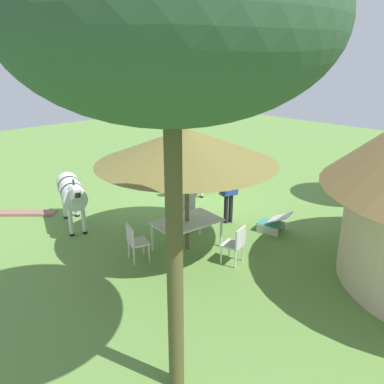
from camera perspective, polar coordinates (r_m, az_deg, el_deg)
name	(u,v)px	position (r m, az deg, el deg)	size (l,w,h in m)	color
ground_plane	(194,216)	(11.46, 0.33, -3.51)	(36.00, 36.00, 0.00)	#618D3F
shade_umbrella	(187,146)	(8.72, -0.80, 6.81)	(4.16, 4.16, 2.97)	brown
patio_dining_table	(187,223)	(9.33, -0.75, -4.66)	(1.68, 1.14, 0.74)	silver
patio_chair_east_end	(135,240)	(8.96, -8.45, -7.02)	(0.53, 0.55, 0.90)	silver
patio_chair_west_end	(236,243)	(8.80, 6.50, -7.44)	(0.52, 0.51, 0.90)	silver
patio_chair_near_lawn	(187,208)	(10.61, -0.68, -2.43)	(0.61, 0.61, 0.90)	silver
guest_beside_umbrella	(229,189)	(10.71, 5.48, 0.47)	(0.56, 0.37, 1.68)	black
standing_watcher	(167,156)	(13.99, -3.74, 5.27)	(0.55, 0.42, 1.74)	black
striped_lounge_chair	(273,223)	(10.63, 11.89, -4.43)	(0.70, 0.92, 0.58)	#3A8D75
zebra_nearest_camera	(211,166)	(13.08, 2.78, 3.78)	(2.24, 0.79, 1.47)	silver
zebra_by_umbrella	(72,192)	(10.91, -17.31, 0.00)	(1.13, 2.24, 1.55)	silver
acacia_tree_far_lawn	(171,24)	(4.37, -3.16, 23.50)	(3.57, 3.57, 5.89)	#4D4B27
brick_patio_kerb	(8,213)	(12.79, -25.51, -2.82)	(2.80, 0.36, 0.08)	#936253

